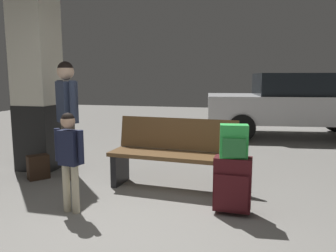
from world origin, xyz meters
TOP-DOWN VIEW (x-y plane):
  - ground_plane at (0.00, 4.00)m, footprint 18.00×18.00m
  - structural_pillar at (-2.09, 2.02)m, footprint 0.57×0.57m
  - bench at (0.13, 1.61)m, footprint 1.64×0.65m
  - suitcase at (0.91, 0.94)m, footprint 0.39×0.25m
  - backpack_bright at (0.92, 0.94)m, footprint 0.29×0.22m
  - child at (-0.74, 0.57)m, footprint 0.36×0.23m
  - adult at (-1.37, 1.63)m, footprint 0.46×0.38m
  - backpack_dark_floor at (-1.79, 1.50)m, footprint 0.31×0.32m
  - parked_car_near at (2.14, 6.00)m, footprint 4.28×2.20m

SIDE VIEW (x-z plane):
  - ground_plane at x=0.00m, z-range -0.10..0.00m
  - backpack_dark_floor at x=-1.79m, z-range 0.00..0.34m
  - suitcase at x=0.91m, z-range 0.02..0.62m
  - bench at x=0.13m, z-range 0.00..0.88m
  - child at x=-0.74m, z-range 0.12..1.18m
  - backpack_bright at x=0.92m, z-range 0.60..0.94m
  - parked_car_near at x=2.14m, z-range 0.05..1.56m
  - adult at x=-1.37m, z-range 0.19..1.82m
  - structural_pillar at x=-2.09m, z-range -0.01..2.96m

